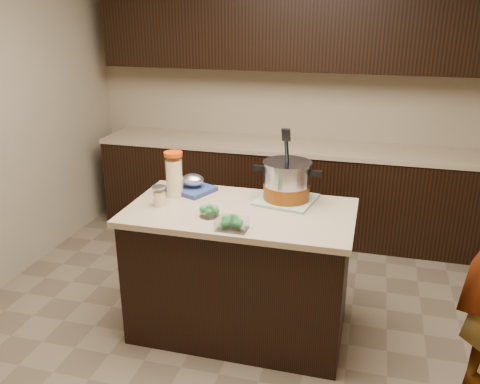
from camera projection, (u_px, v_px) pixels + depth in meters
name	position (u px, v px, depth m)	size (l,w,h in m)	color
ground_plane	(240.00, 327.00, 3.58)	(4.00, 4.00, 0.00)	brown
room_shell	(240.00, 81.00, 2.98)	(4.04, 4.04, 2.72)	tan
back_cabinets	(287.00, 139.00, 4.83)	(3.60, 0.63, 2.33)	black
island	(240.00, 271.00, 3.42)	(1.46, 0.81, 0.90)	black
dish_towel	(286.00, 200.00, 3.40)	(0.36, 0.36, 0.02)	#537C55
stock_pot	(287.00, 183.00, 3.36)	(0.46, 0.34, 0.46)	#B7B7BC
lemonade_pitcher	(174.00, 176.00, 3.46)	(0.13, 0.13, 0.31)	#F2DD94
mason_jar	(159.00, 196.00, 3.31)	(0.10, 0.10, 0.14)	#F2DD94
broccoli_tub_left	(209.00, 212.00, 3.15)	(0.13, 0.13, 0.06)	silver
broccoli_tub_right	(231.00, 221.00, 3.02)	(0.15, 0.15, 0.05)	silver
broccoli_tub_rect	(232.00, 224.00, 2.97)	(0.19, 0.14, 0.07)	silver
blue_tray	(191.00, 186.00, 3.58)	(0.38, 0.35, 0.12)	navy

